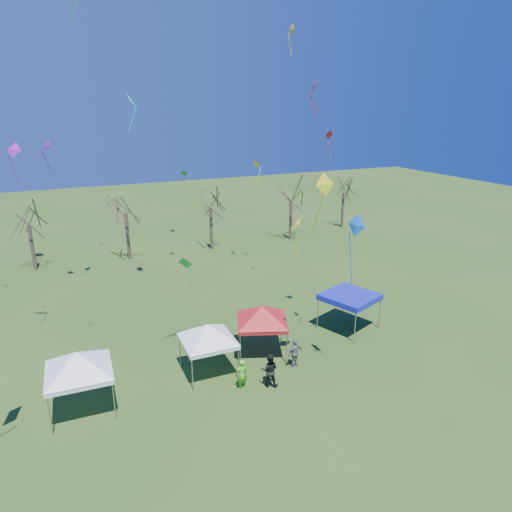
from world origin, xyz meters
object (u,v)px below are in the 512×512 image
(tent_white_mid, at_px, (208,328))
(person_green, at_px, (242,374))
(person_grey, at_px, (295,353))
(tree_5, at_px, (344,181))
(tent_blue, at_px, (350,297))
(tree_2, at_px, (124,195))
(tree_4, at_px, (292,185))
(tent_white_west, at_px, (77,356))
(tree_3, at_px, (210,191))
(person_dark, at_px, (270,370))
(tree_1, at_px, (26,208))
(tent_red, at_px, (262,309))

(tent_white_mid, xyz_separation_m, person_green, (1.10, -2.15, -1.95))
(person_green, bearing_deg, person_grey, 177.50)
(tree_5, height_order, tent_blue, tree_5)
(tree_2, height_order, person_green, tree_2)
(tree_2, relative_size, tree_4, 1.04)
(tree_4, xyz_separation_m, tent_white_west, (-23.86, -22.57, -3.06))
(tree_3, xyz_separation_m, tree_4, (9.32, -0.04, -0.02))
(tree_3, distance_m, tent_white_mid, 23.61)
(tent_blue, relative_size, person_grey, 2.32)
(tree_3, distance_m, tent_blue, 21.27)
(tree_5, distance_m, tent_white_west, 40.66)
(tent_white_west, relative_size, person_dark, 2.21)
(tent_white_west, xyz_separation_m, tent_blue, (17.00, 1.83, -0.73))
(tree_2, height_order, tree_4, tree_2)
(tree_5, height_order, person_dark, tree_5)
(tree_4, height_order, tent_white_west, tree_4)
(tree_1, relative_size, tent_blue, 1.87)
(tree_3, xyz_separation_m, tent_blue, (2.46, -20.78, -3.81))
(tent_white_west, distance_m, tent_white_mid, 6.74)
(tree_5, bearing_deg, person_dark, -130.81)
(tree_4, height_order, tent_white_mid, tree_4)
(person_dark, bearing_deg, tent_white_west, 16.49)
(tree_1, xyz_separation_m, tent_red, (12.61, -21.87, -2.91))
(tree_5, bearing_deg, tree_4, -166.15)
(tree_3, bearing_deg, tree_5, 6.52)
(tree_4, distance_m, tent_white_west, 32.99)
(tent_white_west, height_order, person_dark, tent_white_west)
(tent_white_west, distance_m, person_grey, 11.63)
(tree_3, distance_m, tree_5, 17.81)
(tent_red, relative_size, person_grey, 2.17)
(tree_5, xyz_separation_m, tent_white_mid, (-25.51, -24.05, -2.94))
(tree_4, relative_size, tent_white_mid, 2.01)
(tree_2, relative_size, tent_white_west, 1.94)
(tree_1, bearing_deg, person_grey, -60.46)
(tent_blue, bearing_deg, tree_4, 71.69)
(tree_1, distance_m, tree_5, 34.52)
(tree_5, xyz_separation_m, tent_white_west, (-32.23, -24.64, -2.73))
(tree_5, bearing_deg, tree_2, -176.30)
(tent_blue, bearing_deg, person_green, -159.70)
(tree_4, bearing_deg, tent_white_mid, -127.95)
(person_dark, distance_m, person_green, 1.49)
(tree_2, height_order, tent_red, tree_2)
(tent_white_west, bearing_deg, person_grey, -4.41)
(tent_red, height_order, tent_blue, tent_red)
(tree_4, distance_m, person_grey, 27.06)
(tree_3, bearing_deg, tree_4, -0.26)
(tent_white_west, relative_size, tent_red, 1.12)
(tree_3, height_order, tent_white_west, tree_3)
(tent_blue, distance_m, person_dark, 8.74)
(tent_red, distance_m, person_dark, 4.00)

